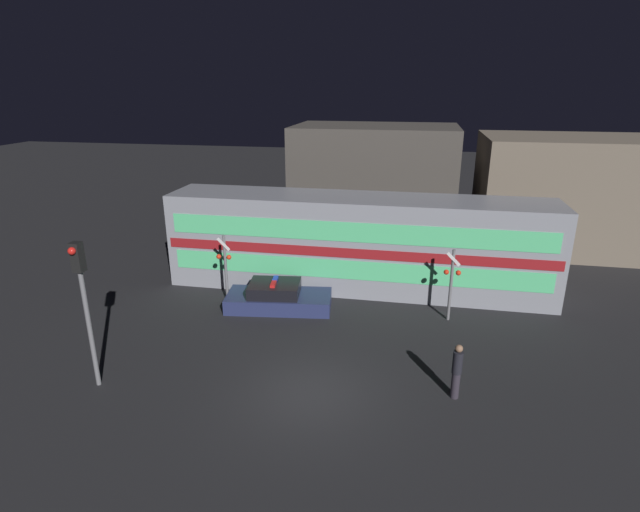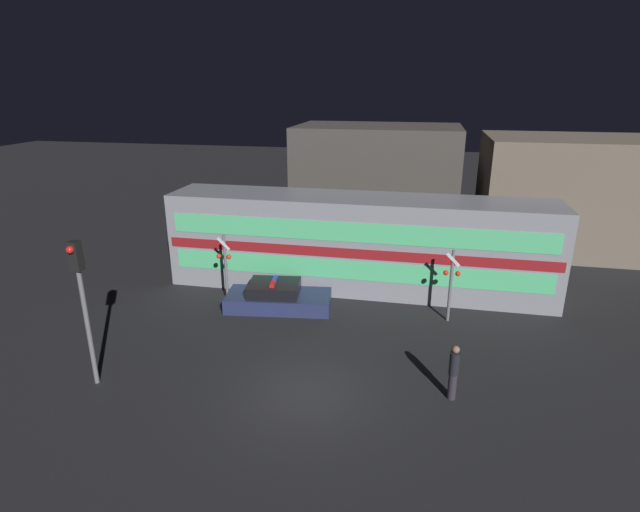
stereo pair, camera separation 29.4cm
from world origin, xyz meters
name	(u,v)px [view 2 (the right image)]	position (x,y,z in m)	size (l,w,h in m)	color
ground_plane	(307,394)	(0.00, 0.00, 0.00)	(120.00, 120.00, 0.00)	black
train	(358,243)	(0.39, 8.87, 2.16)	(17.44, 3.02, 4.32)	gray
police_car	(278,298)	(-2.65, 5.87, 0.47)	(4.62, 2.42, 1.27)	navy
pedestrian	(454,372)	(4.39, 0.67, 0.93)	(0.30, 0.30, 1.81)	#2D2833
crossing_signal_near	(451,282)	(4.46, 6.06, 1.71)	(0.67, 0.29, 3.01)	slate
crossing_signal_far	(225,265)	(-5.00, 6.03, 1.74)	(0.67, 0.29, 3.06)	slate
traffic_light_corner	(82,292)	(-6.77, -0.78, 3.19)	(0.30, 0.46, 4.78)	slate
building_left	(377,181)	(0.27, 18.17, 3.35)	(9.83, 6.12, 6.71)	#47423D
building_center	(583,194)	(12.02, 17.36, 3.16)	(11.00, 6.68, 6.32)	#726656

